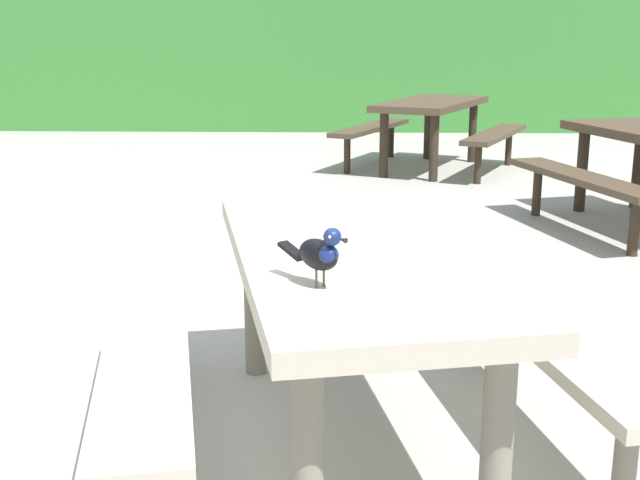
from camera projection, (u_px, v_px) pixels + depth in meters
name	position (u px, v px, depth m)	size (l,w,h in m)	color
ground_plane	(234.00, 473.00, 2.77)	(60.00, 60.00, 0.00)	#A3A099
hedge_wall	(322.00, 54.00, 12.57)	(28.00, 1.44, 2.25)	#387A33
picnic_table_foreground	(350.00, 298.00, 2.83)	(2.00, 2.02, 0.74)	#B2A893
bird_grackle	(321.00, 253.00, 2.32)	(0.21, 0.23, 0.18)	black
picnic_table_mid_right	(431.00, 118.00, 8.77)	(2.23, 2.24, 0.74)	#473828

